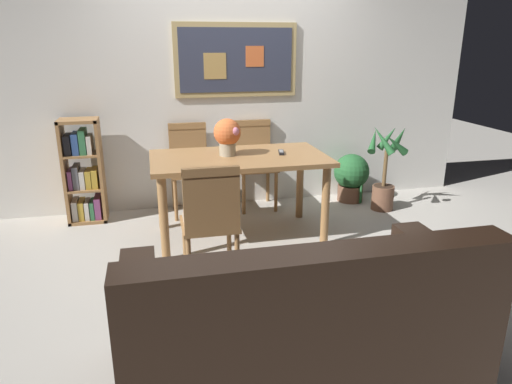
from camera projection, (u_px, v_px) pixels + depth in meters
ground_plane at (265, 254)px, 3.87m from camera, size 12.00×12.00×0.00m
wall_back_with_painting at (233, 81)px, 4.77m from camera, size 5.20×0.14×2.60m
dining_table at (239, 167)px, 4.02m from camera, size 1.51×0.85×0.75m
dining_chair_near_left at (210, 215)px, 3.23m from camera, size 0.40×0.41×0.91m
dining_chair_far_right at (255, 157)px, 4.87m from camera, size 0.40×0.41×0.91m
dining_chair_far_left at (189, 161)px, 4.70m from camera, size 0.40×0.41×0.91m
leather_couch at (302, 325)px, 2.37m from camera, size 1.80×0.84×0.84m
bookshelf at (84, 174)px, 4.46m from camera, size 0.36×0.28×1.01m
potted_ivy at (351, 176)px, 5.09m from camera, size 0.39×0.39×0.60m
potted_palm at (385, 174)px, 4.78m from camera, size 0.40×0.42×0.91m
flower_vase at (227, 135)px, 3.97m from camera, size 0.24×0.24×0.32m
tv_remote at (281, 152)px, 4.08m from camera, size 0.08×0.16×0.02m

